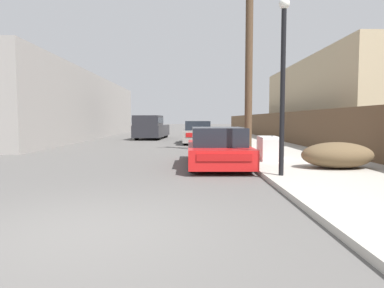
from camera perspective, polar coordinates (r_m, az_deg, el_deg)
The scene contains 12 objects.
ground_plane at distance 4.85m, azimuth -16.85°, elevation -13.96°, with size 220.00×220.00×0.00m, color #595654.
sidewalk_curb at distance 28.24m, azimuth 7.64°, elevation 1.17°, with size 4.20×63.00×0.12m, color #ADA89E.
discarded_fridge at distance 12.16m, azimuth 12.73°, elevation -0.64°, with size 0.81×1.83×0.80m.
parked_sports_car_red at distance 11.04m, azimuth 4.19°, elevation -0.71°, with size 1.86×4.69×1.24m.
car_parked_mid at distance 21.35m, azimuth 0.97°, elevation 1.86°, with size 1.83×4.54×1.40m.
pickup_truck at distance 26.21m, azimuth -6.87°, elevation 2.76°, with size 2.37×5.61×1.78m.
utility_pole at distance 14.87m, azimuth 9.46°, elevation 13.00°, with size 1.80×0.31×7.16m.
street_lamp at distance 8.68m, azimuth 14.92°, elevation 11.38°, with size 0.26×0.26×4.24m.
brush_pile at distance 10.46m, azimuth 23.04°, elevation -1.72°, with size 2.01×1.25×0.73m.
wooden_fence at distance 26.18m, azimuth 12.64°, elevation 3.01°, with size 0.08×44.90×1.82m, color brown.
building_left_block at distance 30.27m, azimuth -21.21°, elevation 5.70°, with size 7.00×27.84×4.95m, color gray.
building_right_house at distance 25.21m, azimuth 23.74°, elevation 6.44°, with size 6.00×16.42×5.33m, color tan.
Camera 1 is at (1.33, -4.42, 1.49)m, focal length 32.00 mm.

